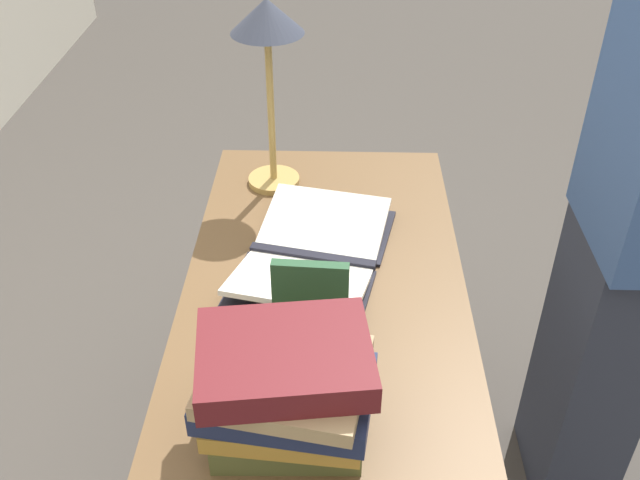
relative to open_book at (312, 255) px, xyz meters
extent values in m
cube|color=brown|center=(-0.07, -0.03, -0.04)|extent=(1.18, 0.62, 0.03)
cube|color=brown|center=(0.47, -0.29, -0.42)|extent=(0.06, 0.06, 0.73)
cube|color=brown|center=(0.47, 0.23, -0.42)|extent=(0.06, 0.06, 0.73)
cube|color=black|center=(0.00, 0.00, -0.01)|extent=(0.09, 0.29, 0.02)
cube|color=black|center=(-0.12, 0.03, -0.01)|extent=(0.29, 0.35, 0.01)
cube|color=black|center=(0.12, -0.03, -0.01)|extent=(0.29, 0.35, 0.01)
cube|color=white|center=(-0.11, 0.02, 0.01)|extent=(0.27, 0.33, 0.06)
cube|color=white|center=(0.11, -0.02, 0.01)|extent=(0.27, 0.33, 0.06)
cube|color=brown|center=(-0.50, 0.02, 0.01)|extent=(0.17, 0.25, 0.05)
cube|color=#BC8933|center=(-0.50, 0.02, 0.05)|extent=(0.20, 0.28, 0.04)
cube|color=#1E284C|center=(-0.50, 0.02, 0.09)|extent=(0.22, 0.31, 0.05)
cube|color=tan|center=(-0.50, 0.02, 0.13)|extent=(0.26, 0.29, 0.03)
cube|color=maroon|center=(-0.50, 0.02, 0.17)|extent=(0.24, 0.30, 0.05)
cube|color=#234C2D|center=(-0.28, -0.01, 0.09)|extent=(0.03, 0.14, 0.21)
cylinder|color=tan|center=(0.34, 0.12, -0.01)|extent=(0.14, 0.14, 0.02)
cylinder|color=tan|center=(0.34, 0.12, 0.20)|extent=(0.02, 0.02, 0.40)
cone|color=#333847|center=(0.34, 0.12, 0.44)|extent=(0.18, 0.18, 0.08)
cylinder|color=#335184|center=(-0.24, 0.01, 0.03)|extent=(0.09, 0.09, 0.10)
torus|color=#335184|center=(-0.25, -0.04, 0.03)|extent=(0.03, 0.05, 0.05)
cube|color=#2D3342|center=(0.02, -0.72, -0.37)|extent=(0.31, 0.20, 0.83)
camera|label=1|loc=(-1.30, -0.06, 0.99)|focal=40.00mm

